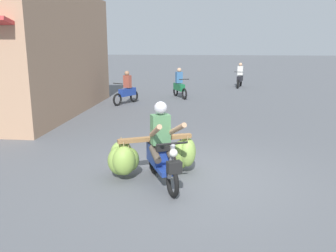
# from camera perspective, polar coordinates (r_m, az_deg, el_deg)

# --- Properties ---
(ground_plane) EXTENTS (120.00, 120.00, 0.00)m
(ground_plane) POSITION_cam_1_polar(r_m,az_deg,el_deg) (7.32, 4.47, -8.06)
(ground_plane) COLOR #56595E
(motorbike_main_loaded) EXTENTS (1.83, 1.82, 1.58)m
(motorbike_main_loaded) POSITION_cam_1_polar(r_m,az_deg,el_deg) (7.12, -2.76, -4.50)
(motorbike_main_loaded) COLOR black
(motorbike_main_loaded) RESTS_ON ground
(motorbike_distant_ahead_left) EXTENTS (0.60, 1.60, 1.40)m
(motorbike_distant_ahead_left) POSITION_cam_1_polar(r_m,az_deg,el_deg) (21.46, 11.25, 7.52)
(motorbike_distant_ahead_left) COLOR black
(motorbike_distant_ahead_left) RESTS_ON ground
(motorbike_distant_ahead_right) EXTENTS (0.85, 1.48, 1.40)m
(motorbike_distant_ahead_right) POSITION_cam_1_polar(r_m,az_deg,el_deg) (17.22, 1.79, 6.38)
(motorbike_distant_ahead_right) COLOR black
(motorbike_distant_ahead_right) RESTS_ON ground
(motorbike_distant_far_ahead) EXTENTS (0.87, 1.48, 1.40)m
(motorbike_distant_far_ahead) POSITION_cam_1_polar(r_m,az_deg,el_deg) (15.62, -6.48, 5.57)
(motorbike_distant_far_ahead) COLOR black
(motorbike_distant_far_ahead) RESTS_ON ground
(shopfront_building) EXTENTS (4.86, 8.20, 4.36)m
(shopfront_building) POSITION_cam_1_polar(r_m,az_deg,el_deg) (14.75, -22.92, 10.46)
(shopfront_building) COLOR tan
(shopfront_building) RESTS_ON ground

